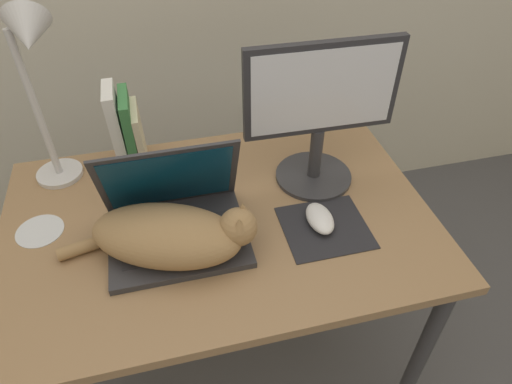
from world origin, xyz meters
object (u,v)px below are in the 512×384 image
object	(u,v)px
laptop	(176,220)
cd_disc	(40,231)
book_row	(127,132)
cat	(172,235)
computer_mouse	(320,218)
desk_lamp	(35,70)
external_monitor	(320,111)

from	to	relation	value
laptop	cd_disc	xyz separation A→B (m)	(-0.34, 0.09, -0.05)
book_row	cd_disc	xyz separation A→B (m)	(-0.25, -0.23, -0.11)
laptop	cat	world-z (taller)	laptop
computer_mouse	desk_lamp	xyz separation A→B (m)	(-0.63, 0.34, 0.32)
laptop	computer_mouse	size ratio (longest dim) A/B	2.97
laptop	external_monitor	distance (m)	0.46
book_row	computer_mouse	bearing A→B (deg)	-39.49
cd_disc	desk_lamp	bearing A→B (deg)	69.88
computer_mouse	desk_lamp	world-z (taller)	desk_lamp
external_monitor	desk_lamp	bearing A→B (deg)	166.90
computer_mouse	desk_lamp	bearing A→B (deg)	151.58
laptop	computer_mouse	xyz separation A→B (m)	(0.36, -0.05, -0.03)
external_monitor	cd_disc	distance (m)	0.79
external_monitor	cd_disc	world-z (taller)	external_monitor
cat	book_row	bearing A→B (deg)	101.99
laptop	book_row	bearing A→B (deg)	106.61
external_monitor	computer_mouse	size ratio (longest dim) A/B	3.60
laptop	cd_disc	size ratio (longest dim) A/B	2.83
desk_lamp	cd_disc	world-z (taller)	desk_lamp
cat	book_row	distance (m)	0.40
cd_disc	external_monitor	bearing A→B (deg)	2.81
cat	laptop	bearing A→B (deg)	77.93
cat	computer_mouse	distance (m)	0.38
external_monitor	book_row	world-z (taller)	external_monitor
external_monitor	desk_lamp	size ratio (longest dim) A/B	0.81
cat	desk_lamp	world-z (taller)	desk_lamp
cat	computer_mouse	world-z (taller)	cat
computer_mouse	cd_disc	world-z (taller)	computer_mouse
laptop	computer_mouse	bearing A→B (deg)	-8.62
cat	external_monitor	distance (m)	0.49
cat	external_monitor	xyz separation A→B (m)	(0.42, 0.19, 0.16)
computer_mouse	desk_lamp	distance (m)	0.79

